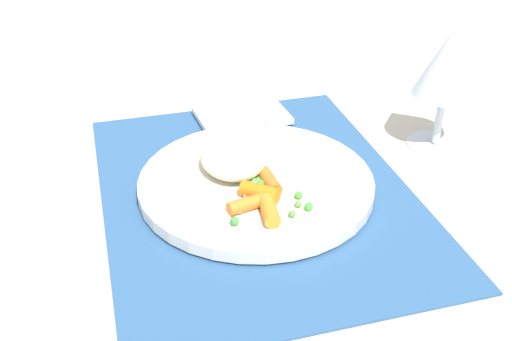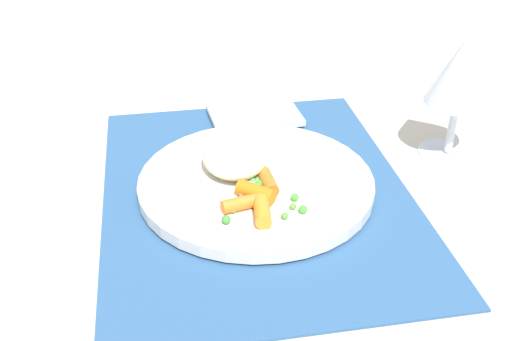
# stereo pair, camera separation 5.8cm
# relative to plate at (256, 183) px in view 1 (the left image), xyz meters

# --- Properties ---
(ground_plane) EXTENTS (2.40, 2.40, 0.00)m
(ground_plane) POSITION_rel_plate_xyz_m (0.00, 0.00, -0.01)
(ground_plane) COLOR beige
(placemat) EXTENTS (0.45, 0.35, 0.01)m
(placemat) POSITION_rel_plate_xyz_m (0.00, 0.00, -0.01)
(placemat) COLOR #2D5684
(placemat) RESTS_ON ground_plane
(plate) EXTENTS (0.27, 0.27, 0.01)m
(plate) POSITION_rel_plate_xyz_m (0.00, 0.00, 0.00)
(plate) COLOR silver
(plate) RESTS_ON placemat
(rice_mound) EXTENTS (0.09, 0.07, 0.03)m
(rice_mound) POSITION_rel_plate_xyz_m (-0.02, -0.02, 0.02)
(rice_mound) COLOR beige
(rice_mound) RESTS_ON plate
(carrot_portion) EXTENTS (0.10, 0.07, 0.02)m
(carrot_portion) POSITION_rel_plate_xyz_m (0.05, -0.01, 0.02)
(carrot_portion) COLOR orange
(carrot_portion) RESTS_ON plate
(pea_scatter) EXTENTS (0.08, 0.09, 0.01)m
(pea_scatter) POSITION_rel_plate_xyz_m (0.05, -0.00, 0.01)
(pea_scatter) COLOR green
(pea_scatter) RESTS_ON plate
(fork) EXTENTS (0.19, 0.09, 0.01)m
(fork) POSITION_rel_plate_xyz_m (-0.03, 0.01, 0.01)
(fork) COLOR #B8B8B8
(fork) RESTS_ON plate
(wine_glass) EXTENTS (0.08, 0.08, 0.16)m
(wine_glass) POSITION_rel_plate_xyz_m (-0.05, 0.26, 0.10)
(wine_glass) COLOR silver
(wine_glass) RESTS_ON ground_plane
(napkin) EXTENTS (0.09, 0.13, 0.01)m
(napkin) POSITION_rel_plate_xyz_m (-0.18, 0.03, -0.00)
(napkin) COLOR white
(napkin) RESTS_ON placemat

